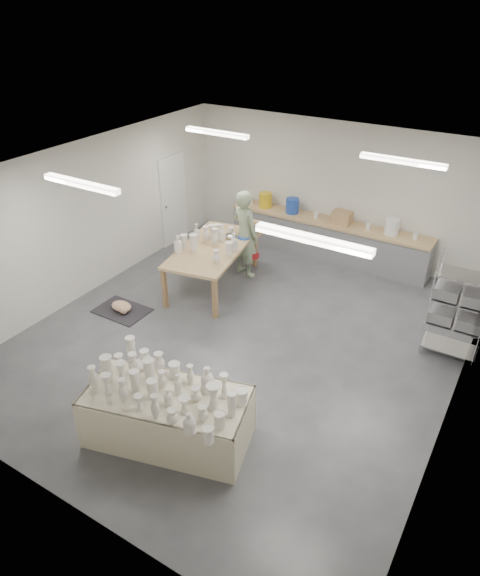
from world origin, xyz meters
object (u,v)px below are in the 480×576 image
Objects in this scene: drying_table at (168,414)px; work_table at (215,245)px; red_stool at (251,256)px; potter at (245,234)px.

work_table is at bearing 100.14° from drying_table.
work_table is 5.93× the size of red_stool.
drying_table is at bearing -72.54° from red_stool.
drying_table is at bearing 126.16° from potter.
potter is at bearing 56.86° from work_table.
drying_table is at bearing -75.42° from work_table.
red_stool is (-1.52, 4.84, -0.13)m from drying_table.
red_stool is at bearing 62.80° from work_table.
work_table reaches higher than red_stool.
potter reaches higher than work_table.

